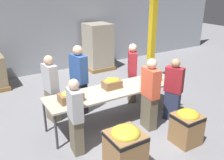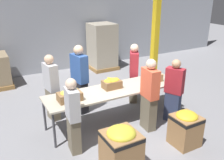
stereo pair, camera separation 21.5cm
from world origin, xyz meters
The scene contains 16 objects.
ground_plane centered at (0.00, 0.00, 0.00)m, with size 30.00×30.00×0.00m, color gray.
wall_back centered at (0.00, 4.34, 2.00)m, with size 16.00×0.08×4.00m.
sorting_table centered at (0.00, 0.00, 0.77)m, with size 3.28×0.85×0.81m.
banana_box_0 centered at (-1.12, -0.07, 0.93)m, with size 0.48×0.32×0.25m.
banana_box_1 centered at (-0.05, 0.09, 0.93)m, with size 0.41×0.29×0.25m.
banana_box_2 centered at (1.06, -0.01, 0.94)m, with size 0.40×0.33×0.26m.
volunteer_0 centered at (0.47, -0.66, 0.81)m, with size 0.25×0.45×1.63m.
volunteer_1 centered at (-0.55, 0.81, 0.86)m, with size 0.32×0.50×1.73m.
volunteer_2 centered at (-1.26, 0.80, 0.79)m, with size 0.27×0.45×1.60m.
volunteer_3 centered at (-1.28, -0.64, 0.75)m, with size 0.24×0.42×1.51m.
volunteer_4 centered at (0.96, 0.70, 0.80)m, with size 0.41×0.48×1.62m.
volunteer_5 centered at (1.17, -0.65, 0.75)m, with size 0.36×0.45×1.51m.
donation_bin_0 centered at (-0.75, -1.51, 0.44)m, with size 0.59×0.59×0.83m.
donation_bin_1 centered at (0.74, -1.51, 0.39)m, with size 0.51×0.51×0.74m.
support_pillar centered at (2.14, 1.36, 2.00)m, with size 0.18×0.18×4.00m.
pallet_stack_0 centered at (1.52, 3.68, 0.85)m, with size 0.98×0.98×1.72m.
Camera 1 is at (-2.80, -4.46, 3.05)m, focal length 40.00 mm.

